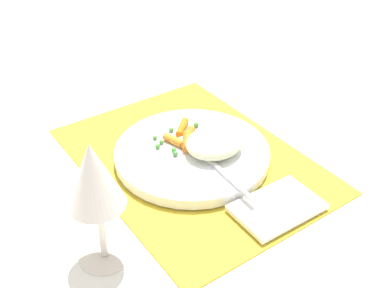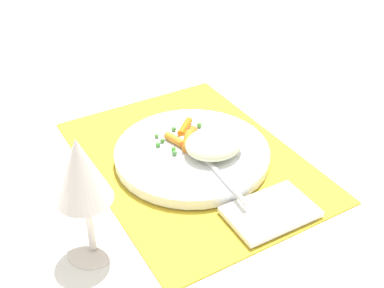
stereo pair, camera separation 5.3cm
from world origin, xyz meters
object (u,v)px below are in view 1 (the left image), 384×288
object	(u,v)px
fork	(206,160)
wine_glass	(94,180)
rice_mound	(214,143)
napkin	(277,207)
plate	(192,153)
carrot_portion	(184,138)

from	to	relation	value
fork	wine_glass	world-z (taller)	wine_glass
rice_mound	fork	xyz separation A→B (m)	(-0.02, 0.03, -0.01)
napkin	wine_glass	bearing A→B (deg)	74.17
plate	fork	size ratio (longest dim) A/B	1.33
plate	wine_glass	bearing A→B (deg)	116.20
plate	carrot_portion	xyz separation A→B (m)	(0.03, -0.00, 0.02)
napkin	carrot_portion	bearing A→B (deg)	7.64
carrot_portion	napkin	xyz separation A→B (m)	(-0.20, -0.03, -0.02)
rice_mound	carrot_portion	world-z (taller)	rice_mound
plate	wine_glass	world-z (taller)	wine_glass
carrot_portion	fork	xyz separation A→B (m)	(-0.07, 0.00, -0.00)
carrot_portion	rice_mound	bearing A→B (deg)	-155.55
rice_mound	napkin	world-z (taller)	rice_mound
carrot_portion	napkin	world-z (taller)	carrot_portion
rice_mound	fork	world-z (taller)	rice_mound
carrot_portion	napkin	bearing A→B (deg)	-172.36
fork	plate	bearing A→B (deg)	-2.90
plate	napkin	distance (m)	0.17
plate	rice_mound	bearing A→B (deg)	-135.50
fork	napkin	size ratio (longest dim) A/B	1.52
fork	rice_mound	bearing A→B (deg)	-60.58
plate	rice_mound	xyz separation A→B (m)	(-0.03, -0.03, 0.03)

